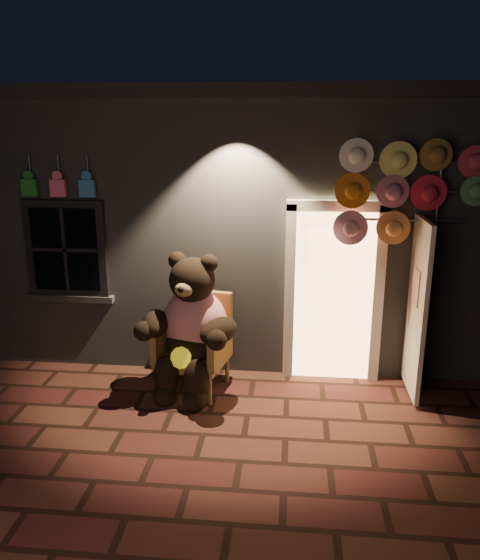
# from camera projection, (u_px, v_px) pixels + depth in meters

# --- Properties ---
(ground) EXTENTS (60.00, 60.00, 0.00)m
(ground) POSITION_uv_depth(u_px,v_px,m) (203.00, 434.00, 5.53)
(ground) COLOR #522C1F
(ground) RESTS_ON ground
(shop_building) EXTENTS (7.30, 5.95, 3.51)m
(shop_building) POSITION_uv_depth(u_px,v_px,m) (241.00, 205.00, 8.85)
(shop_building) COLOR slate
(shop_building) RESTS_ON ground
(wicker_armchair) EXTENTS (0.90, 0.84, 1.13)m
(wicker_armchair) POSITION_uv_depth(u_px,v_px,m) (196.00, 342.00, 6.41)
(wicker_armchair) COLOR olive
(wicker_armchair) RESTS_ON ground
(teddy_bear) EXTENTS (1.19, 1.04, 1.68)m
(teddy_bear) POSITION_uv_depth(u_px,v_px,m) (191.00, 327.00, 6.20)
(teddy_bear) COLOR red
(teddy_bear) RESTS_ON ground
(hat_rack) EXTENTS (1.62, 0.22, 2.86)m
(hat_rack) POSITION_uv_depth(u_px,v_px,m) (406.00, 189.00, 5.89)
(hat_rack) COLOR #59595E
(hat_rack) RESTS_ON ground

